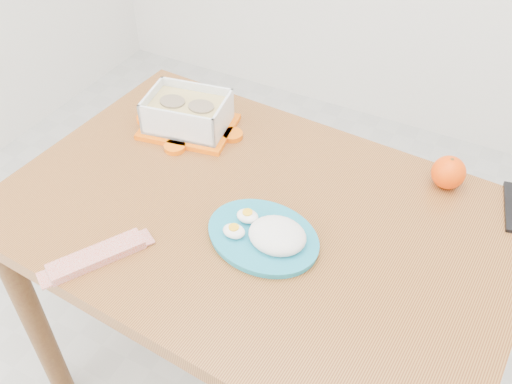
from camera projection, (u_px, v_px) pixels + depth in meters
The scene contains 5 objects.
dining_table at pixel (256, 247), 1.31m from camera, with size 1.15×0.80×0.75m.
food_container at pixel (188, 114), 1.43m from camera, with size 0.25×0.21×0.10m.
orange_fruit at pixel (448, 172), 1.27m from camera, with size 0.08×0.08×0.08m, color #FF3505.
rice_plate at pixel (267, 234), 1.15m from camera, with size 0.28×0.28×0.07m.
candy_bar at pixel (97, 256), 1.13m from camera, with size 0.19×0.05×0.02m, color red.
Camera 1 is at (0.24, -0.58, 1.61)m, focal length 40.00 mm.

